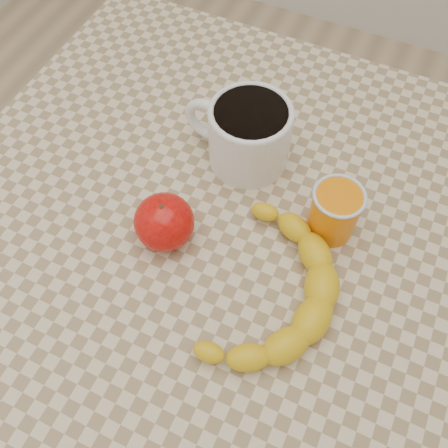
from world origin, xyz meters
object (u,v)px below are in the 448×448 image
at_px(orange_juice_glass, 334,212).
at_px(banana, 270,290).
at_px(apple, 164,222).
at_px(coffee_mug, 247,132).
at_px(table, 224,262).

bearing_deg(orange_juice_glass, banana, -105.63).
relative_size(orange_juice_glass, apple, 0.87).
relative_size(orange_juice_glass, banana, 0.27).
bearing_deg(coffee_mug, banana, -59.43).
bearing_deg(apple, orange_juice_glass, 28.11).
bearing_deg(coffee_mug, apple, -104.06).
height_order(coffee_mug, banana, coffee_mug).
relative_size(coffee_mug, apple, 1.83).
xyz_separation_m(coffee_mug, orange_juice_glass, (0.15, -0.06, -0.01)).
distance_m(table, banana, 0.15).
xyz_separation_m(table, banana, (0.09, -0.06, 0.11)).
distance_m(table, coffee_mug, 0.19).
distance_m(coffee_mug, apple, 0.17).
distance_m(coffee_mug, orange_juice_glass, 0.16).
xyz_separation_m(table, apple, (-0.06, -0.04, 0.12)).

